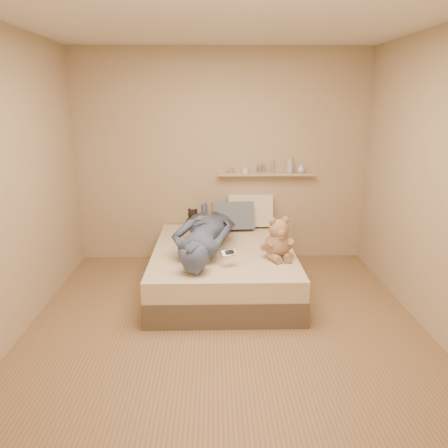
{
  "coord_description": "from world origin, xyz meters",
  "views": [
    {
      "loc": [
        -0.09,
        -3.52,
        1.99
      ],
      "look_at": [
        0.0,
        0.65,
        0.8
      ],
      "focal_mm": 35.0,
      "sensor_mm": 36.0,
      "label": 1
    }
  ],
  "objects_px": {
    "pillow_grey": "(233,216)",
    "wall_shelf": "(266,174)",
    "teddy_bear": "(278,241)",
    "dark_plush": "(193,221)",
    "person": "(205,231)",
    "bed": "(223,268)",
    "pillow_cream": "(250,211)",
    "game_console": "(229,253)"
  },
  "relations": [
    {
      "from": "bed",
      "to": "game_console",
      "type": "bearing_deg",
      "value": -85.34
    },
    {
      "from": "dark_plush",
      "to": "pillow_grey",
      "type": "height_order",
      "value": "pillow_grey"
    },
    {
      "from": "teddy_bear",
      "to": "dark_plush",
      "type": "xyz_separation_m",
      "value": [
        -0.9,
        1.01,
        -0.06
      ]
    },
    {
      "from": "wall_shelf",
      "to": "person",
      "type": "bearing_deg",
      "value": -128.78
    },
    {
      "from": "teddy_bear",
      "to": "dark_plush",
      "type": "relative_size",
      "value": 1.59
    },
    {
      "from": "game_console",
      "to": "pillow_grey",
      "type": "bearing_deg",
      "value": 85.93
    },
    {
      "from": "dark_plush",
      "to": "person",
      "type": "xyz_separation_m",
      "value": [
        0.16,
        -0.71,
        0.08
      ]
    },
    {
      "from": "game_console",
      "to": "wall_shelf",
      "type": "distance_m",
      "value": 1.62
    },
    {
      "from": "teddy_bear",
      "to": "dark_plush",
      "type": "height_order",
      "value": "teddy_bear"
    },
    {
      "from": "bed",
      "to": "person",
      "type": "distance_m",
      "value": 0.47
    },
    {
      "from": "bed",
      "to": "person",
      "type": "bearing_deg",
      "value": -173.91
    },
    {
      "from": "dark_plush",
      "to": "person",
      "type": "relative_size",
      "value": 0.17
    },
    {
      "from": "teddy_bear",
      "to": "pillow_cream",
      "type": "height_order",
      "value": "teddy_bear"
    },
    {
      "from": "person",
      "to": "game_console",
      "type": "bearing_deg",
      "value": 123.02
    },
    {
      "from": "bed",
      "to": "pillow_cream",
      "type": "bearing_deg",
      "value": 66.91
    },
    {
      "from": "pillow_grey",
      "to": "pillow_cream",
      "type": "bearing_deg",
      "value": 32.24
    },
    {
      "from": "teddy_bear",
      "to": "pillow_cream",
      "type": "bearing_deg",
      "value": 99.27
    },
    {
      "from": "bed",
      "to": "dark_plush",
      "type": "distance_m",
      "value": 0.85
    },
    {
      "from": "pillow_cream",
      "to": "wall_shelf",
      "type": "height_order",
      "value": "wall_shelf"
    },
    {
      "from": "bed",
      "to": "pillow_cream",
      "type": "xyz_separation_m",
      "value": [
        0.35,
        0.83,
        0.43
      ]
    },
    {
      "from": "game_console",
      "to": "pillow_grey",
      "type": "relative_size",
      "value": 0.34
    },
    {
      "from": "wall_shelf",
      "to": "bed",
      "type": "bearing_deg",
      "value": -121.18
    },
    {
      "from": "bed",
      "to": "teddy_bear",
      "type": "relative_size",
      "value": 4.38
    },
    {
      "from": "dark_plush",
      "to": "wall_shelf",
      "type": "distance_m",
      "value": 1.07
    },
    {
      "from": "game_console",
      "to": "bed",
      "type": "bearing_deg",
      "value": 94.66
    },
    {
      "from": "teddy_bear",
      "to": "pillow_cream",
      "type": "xyz_separation_m",
      "value": [
        -0.19,
        1.15,
        0.02
      ]
    },
    {
      "from": "pillow_grey",
      "to": "wall_shelf",
      "type": "bearing_deg",
      "value": 27.64
    },
    {
      "from": "pillow_grey",
      "to": "wall_shelf",
      "type": "distance_m",
      "value": 0.67
    },
    {
      "from": "bed",
      "to": "game_console",
      "type": "distance_m",
      "value": 0.65
    },
    {
      "from": "pillow_cream",
      "to": "person",
      "type": "bearing_deg",
      "value": -122.92
    },
    {
      "from": "bed",
      "to": "person",
      "type": "relative_size",
      "value": 1.16
    },
    {
      "from": "bed",
      "to": "pillow_grey",
      "type": "height_order",
      "value": "pillow_grey"
    },
    {
      "from": "dark_plush",
      "to": "pillow_cream",
      "type": "xyz_separation_m",
      "value": [
        0.71,
        0.14,
        0.08
      ]
    },
    {
      "from": "pillow_cream",
      "to": "pillow_grey",
      "type": "relative_size",
      "value": 1.1
    },
    {
      "from": "bed",
      "to": "game_console",
      "type": "xyz_separation_m",
      "value": [
        0.04,
        -0.54,
        0.36
      ]
    },
    {
      "from": "person",
      "to": "wall_shelf",
      "type": "relative_size",
      "value": 1.37
    },
    {
      "from": "teddy_bear",
      "to": "pillow_grey",
      "type": "bearing_deg",
      "value": 112.12
    },
    {
      "from": "bed",
      "to": "wall_shelf",
      "type": "bearing_deg",
      "value": 58.82
    },
    {
      "from": "pillow_grey",
      "to": "wall_shelf",
      "type": "xyz_separation_m",
      "value": [
        0.42,
        0.22,
        0.48
      ]
    },
    {
      "from": "game_console",
      "to": "pillow_grey",
      "type": "xyz_separation_m",
      "value": [
        0.09,
        1.23,
        0.03
      ]
    },
    {
      "from": "game_console",
      "to": "person",
      "type": "relative_size",
      "value": 0.1
    },
    {
      "from": "bed",
      "to": "wall_shelf",
      "type": "relative_size",
      "value": 1.58
    }
  ]
}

